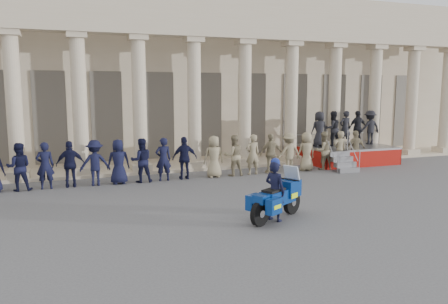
# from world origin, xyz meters

# --- Properties ---
(ground) EXTENTS (90.00, 90.00, 0.00)m
(ground) POSITION_xyz_m (0.00, 0.00, 0.00)
(ground) COLOR #4A4A4D
(ground) RESTS_ON ground
(building) EXTENTS (40.00, 12.50, 9.00)m
(building) POSITION_xyz_m (-0.00, 14.74, 4.52)
(building) COLOR tan
(building) RESTS_ON ground
(officer_rank) EXTENTS (23.92, 0.70, 1.86)m
(officer_rank) POSITION_xyz_m (-2.71, 5.98, 0.93)
(officer_rank) COLOR black
(officer_rank) RESTS_ON ground
(reviewing_stand) EXTENTS (4.48, 4.24, 2.75)m
(reviewing_stand) POSITION_xyz_m (9.58, 7.41, 1.51)
(reviewing_stand) COLOR gray
(reviewing_stand) RESTS_ON ground
(motorcycle) EXTENTS (2.18, 1.57, 1.54)m
(motorcycle) POSITION_xyz_m (1.35, -0.76, 0.67)
(motorcycle) COLOR black
(motorcycle) RESTS_ON ground
(rider) EXTENTS (0.69, 0.78, 1.89)m
(rider) POSITION_xyz_m (1.24, -0.82, 0.93)
(rider) COLOR black
(rider) RESTS_ON ground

